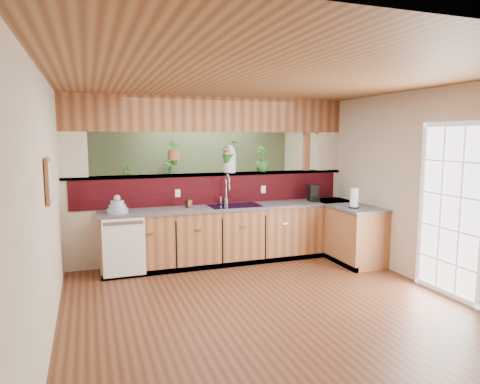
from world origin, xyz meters
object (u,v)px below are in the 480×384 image
object	(u,v)px
dish_stack	(117,207)
soap_dispenser	(189,202)
faucet	(227,188)
glass_jar	(230,159)
coffee_maker	(313,194)
paper_towel	(354,198)
shelving_console	(150,211)

from	to	relation	value
dish_stack	soap_dispenser	distance (m)	1.06
faucet	glass_jar	size ratio (longest dim) A/B	1.10
coffee_maker	paper_towel	world-z (taller)	paper_towel
coffee_maker	shelving_console	size ratio (longest dim) A/B	0.18
soap_dispenser	glass_jar	bearing A→B (deg)	22.71
faucet	soap_dispenser	distance (m)	0.67
faucet	paper_towel	distance (m)	1.98
coffee_maker	glass_jar	xyz separation A→B (m)	(-1.35, 0.37, 0.58)
dish_stack	shelving_console	size ratio (longest dim) A/B	0.19
glass_jar	shelving_console	distance (m)	2.44
glass_jar	faucet	bearing A→B (deg)	-119.97
soap_dispenser	glass_jar	size ratio (longest dim) A/B	0.39
faucet	shelving_console	xyz separation A→B (m)	(-0.93, 2.12, -0.66)
coffee_maker	shelving_console	distance (m)	3.36
paper_towel	shelving_console	world-z (taller)	paper_towel
paper_towel	shelving_console	bearing A→B (deg)	130.54
soap_dispenser	paper_towel	world-z (taller)	paper_towel
soap_dispenser	shelving_console	size ratio (longest dim) A/B	0.11
soap_dispenser	paper_towel	size ratio (longest dim) A/B	0.53
soap_dispenser	shelving_console	bearing A→B (deg)	97.42
faucet	paper_towel	size ratio (longest dim) A/B	1.50
paper_towel	shelving_console	size ratio (longest dim) A/B	0.21
paper_towel	glass_jar	xyz separation A→B (m)	(-1.59, 1.20, 0.56)
paper_towel	shelving_console	xyz separation A→B (m)	(-2.65, 3.10, -0.55)
dish_stack	soap_dispenser	world-z (taller)	dish_stack
dish_stack	glass_jar	xyz separation A→B (m)	(1.83, 0.43, 0.63)
coffee_maker	paper_towel	distance (m)	0.86
faucet	glass_jar	distance (m)	0.52
coffee_maker	faucet	bearing A→B (deg)	-173.09
coffee_maker	dish_stack	bearing A→B (deg)	-166.28
shelving_console	soap_dispenser	bearing A→B (deg)	-57.74
soap_dispenser	coffee_maker	xyz separation A→B (m)	(2.12, -0.05, 0.04)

